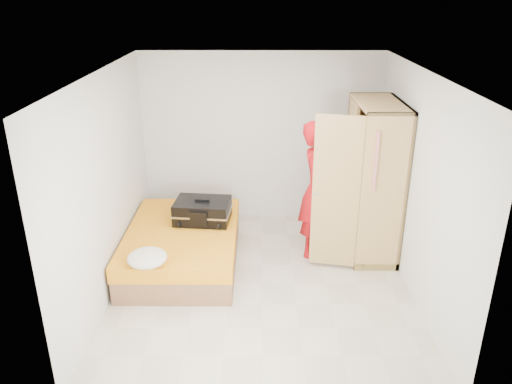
{
  "coord_description": "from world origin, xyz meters",
  "views": [
    {
      "loc": [
        -0.05,
        -5.34,
        3.44
      ],
      "look_at": [
        -0.08,
        0.58,
        1.0
      ],
      "focal_mm": 35.0,
      "sensor_mm": 36.0,
      "label": 1
    }
  ],
  "objects_px": {
    "wardrobe": "(370,184)",
    "suitcase": "(203,211)",
    "round_cushion": "(147,258)",
    "bed": "(183,246)",
    "person": "(317,190)"
  },
  "relations": [
    {
      "from": "wardrobe",
      "to": "round_cushion",
      "type": "relative_size",
      "value": 4.66
    },
    {
      "from": "suitcase",
      "to": "round_cushion",
      "type": "relative_size",
      "value": 1.76
    },
    {
      "from": "person",
      "to": "suitcase",
      "type": "bearing_deg",
      "value": 112.06
    },
    {
      "from": "bed",
      "to": "round_cushion",
      "type": "xyz_separation_m",
      "value": [
        -0.26,
        -0.9,
        0.33
      ]
    },
    {
      "from": "bed",
      "to": "person",
      "type": "distance_m",
      "value": 1.94
    },
    {
      "from": "suitcase",
      "to": "bed",
      "type": "bearing_deg",
      "value": -128.38
    },
    {
      "from": "bed",
      "to": "suitcase",
      "type": "bearing_deg",
      "value": 46.06
    },
    {
      "from": "person",
      "to": "round_cushion",
      "type": "bearing_deg",
      "value": 140.7
    },
    {
      "from": "person",
      "to": "suitcase",
      "type": "distance_m",
      "value": 1.57
    },
    {
      "from": "bed",
      "to": "wardrobe",
      "type": "relative_size",
      "value": 0.96
    },
    {
      "from": "wardrobe",
      "to": "suitcase",
      "type": "bearing_deg",
      "value": -177.58
    },
    {
      "from": "wardrobe",
      "to": "person",
      "type": "relative_size",
      "value": 1.12
    },
    {
      "from": "round_cushion",
      "to": "suitcase",
      "type": "bearing_deg",
      "value": 66.2
    },
    {
      "from": "bed",
      "to": "wardrobe",
      "type": "distance_m",
      "value": 2.63
    },
    {
      "from": "suitcase",
      "to": "round_cushion",
      "type": "xyz_separation_m",
      "value": [
        -0.51,
        -1.16,
        -0.06
      ]
    }
  ]
}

